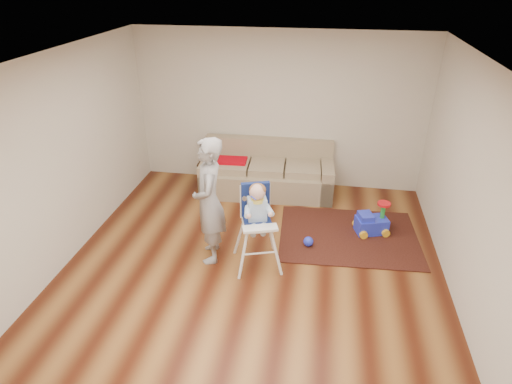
% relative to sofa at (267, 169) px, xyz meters
% --- Properties ---
extents(ground, '(5.50, 5.50, 0.00)m').
position_rel_sofa_xyz_m(ground, '(0.13, -2.30, -0.44)').
color(ground, '#441A0C').
rests_on(ground, ground).
extents(room_envelope, '(5.04, 5.52, 2.72)m').
position_rel_sofa_xyz_m(room_envelope, '(0.13, -1.77, 1.44)').
color(room_envelope, beige).
rests_on(room_envelope, ground).
extents(sofa, '(2.32, 1.05, 0.88)m').
position_rel_sofa_xyz_m(sofa, '(0.00, 0.00, 0.00)').
color(sofa, gray).
rests_on(sofa, ground).
extents(side_table, '(0.48, 0.48, 0.48)m').
position_rel_sofa_xyz_m(side_table, '(-0.99, 0.11, -0.20)').
color(side_table, black).
rests_on(side_table, ground).
extents(area_rug, '(2.10, 1.63, 0.02)m').
position_rel_sofa_xyz_m(area_rug, '(1.41, -1.21, -0.43)').
color(area_rug, black).
rests_on(area_rug, ground).
extents(ride_on_toy, '(0.53, 0.44, 0.49)m').
position_rel_sofa_xyz_m(ride_on_toy, '(1.74, -1.05, -0.18)').
color(ride_on_toy, '#283AEF').
rests_on(ride_on_toy, area_rug).
extents(toy_ball, '(0.14, 0.14, 0.14)m').
position_rel_sofa_xyz_m(toy_ball, '(0.83, -1.57, -0.35)').
color(toy_ball, '#283AEF').
rests_on(toy_ball, area_rug).
extents(high_chair, '(0.71, 0.71, 1.21)m').
position_rel_sofa_xyz_m(high_chair, '(0.18, -2.08, 0.15)').
color(high_chair, white).
rests_on(high_chair, ground).
extents(adult, '(0.56, 0.72, 1.74)m').
position_rel_sofa_xyz_m(adult, '(-0.47, -2.02, 0.43)').
color(adult, gray).
rests_on(adult, ground).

